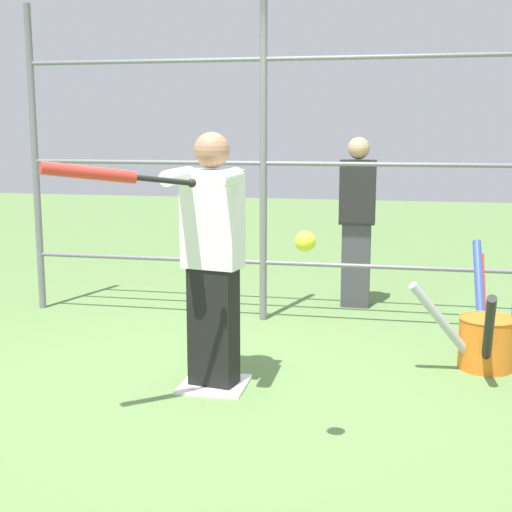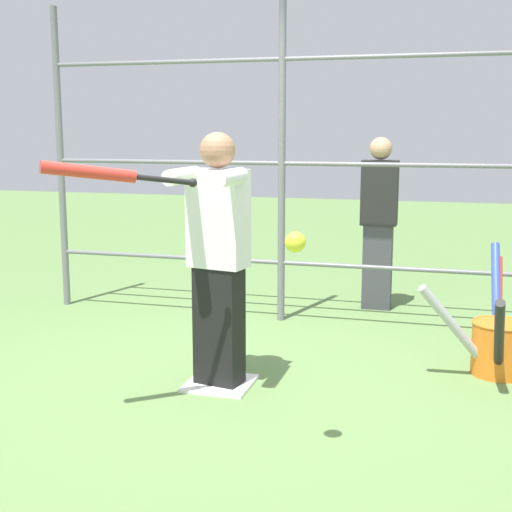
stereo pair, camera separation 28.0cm
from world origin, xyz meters
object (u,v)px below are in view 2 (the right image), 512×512
object	(u,v)px
batter	(218,253)
bystander_behind_fence	(379,221)
bat_bucket	(498,342)
softball_in_flight	(295,242)
baseball_bat_swinging	(103,173)

from	to	relation	value
batter	bystander_behind_fence	size ratio (longest dim) A/B	1.03
bat_bucket	softball_in_flight	bearing A→B (deg)	58.65
baseball_bat_swinging	bat_bucket	distance (m)	2.73
batter	baseball_bat_swinging	world-z (taller)	batter
softball_in_flight	bat_bucket	distance (m)	2.09
batter	bystander_behind_fence	xyz separation A→B (m)	(-0.72, -2.23, -0.06)
bat_bucket	bystander_behind_fence	world-z (taller)	bystander_behind_fence
bat_bucket	bystander_behind_fence	distance (m)	1.88
bat_bucket	bystander_behind_fence	bearing A→B (deg)	-58.17
batter	softball_in_flight	xyz separation A→B (m)	(-0.68, 0.91, 0.23)
batter	baseball_bat_swinging	xyz separation A→B (m)	(0.37, 0.71, 0.51)
baseball_bat_swinging	softball_in_flight	world-z (taller)	baseball_bat_swinging
bystander_behind_fence	baseball_bat_swinging	bearing A→B (deg)	69.68
batter	softball_in_flight	size ratio (longest dim) A/B	16.21
batter	bat_bucket	xyz separation A→B (m)	(-1.67, -0.71, -0.63)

